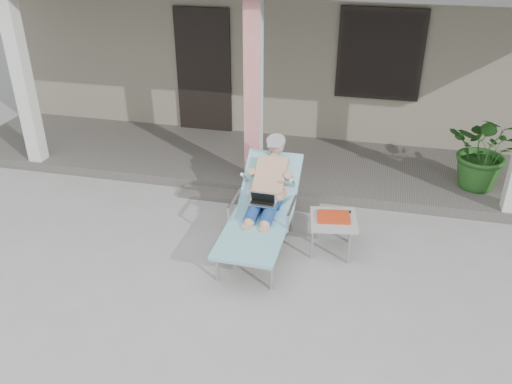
# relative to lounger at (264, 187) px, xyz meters

# --- Properties ---
(ground) EXTENTS (60.00, 60.00, 0.00)m
(ground) POSITION_rel_lounger_xyz_m (-0.42, -0.90, -0.76)
(ground) COLOR #9E9E99
(ground) RESTS_ON ground
(house) EXTENTS (10.40, 5.40, 3.30)m
(house) POSITION_rel_lounger_xyz_m (-0.42, 5.59, 0.91)
(house) COLOR gray
(house) RESTS_ON ground
(porch_deck) EXTENTS (10.00, 2.00, 0.15)m
(porch_deck) POSITION_rel_lounger_xyz_m (-0.42, 2.10, -0.68)
(porch_deck) COLOR #605B56
(porch_deck) RESTS_ON ground
(porch_step) EXTENTS (2.00, 0.30, 0.07)m
(porch_step) POSITION_rel_lounger_xyz_m (-0.42, 0.95, -0.72)
(porch_step) COLOR #605B56
(porch_step) RESTS_ON ground
(lounger) EXTENTS (0.75, 1.91, 1.23)m
(lounger) POSITION_rel_lounger_xyz_m (0.00, 0.00, 0.00)
(lounger) COLOR #B7B7BC
(lounger) RESTS_ON ground
(side_table) EXTENTS (0.62, 0.62, 0.49)m
(side_table) POSITION_rel_lounger_xyz_m (0.86, -0.03, -0.35)
(side_table) COLOR #AAABA6
(side_table) RESTS_ON ground
(potted_palm) EXTENTS (1.21, 1.11, 1.13)m
(potted_palm) POSITION_rel_lounger_xyz_m (2.76, 1.83, -0.04)
(potted_palm) COLOR #26591E
(potted_palm) RESTS_ON porch_deck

